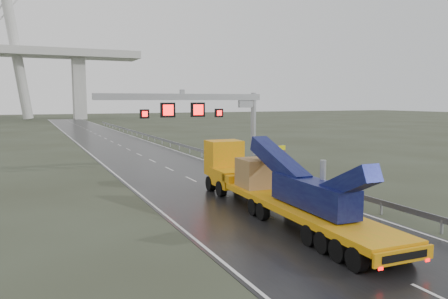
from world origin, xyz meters
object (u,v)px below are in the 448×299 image
exit_sign_pair (278,153)px  heavy_haul_truck (266,182)px  sign_gantry (205,111)px  striped_barrier (276,168)px

exit_sign_pair → heavy_haul_truck: bearing=-119.0°
sign_gantry → heavy_haul_truck: sign_gantry is taller
heavy_haul_truck → striped_barrier: size_ratio=18.69×
striped_barrier → exit_sign_pair: bearing=34.1°
sign_gantry → exit_sign_pair: 7.70m
heavy_haul_truck → exit_sign_pair: 14.03m
sign_gantry → exit_sign_pair: (6.42, -1.73, -3.88)m
sign_gantry → heavy_haul_truck: size_ratio=0.80×
striped_barrier → sign_gantry: bearing=149.0°
sign_gantry → heavy_haul_truck: bearing=-96.4°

